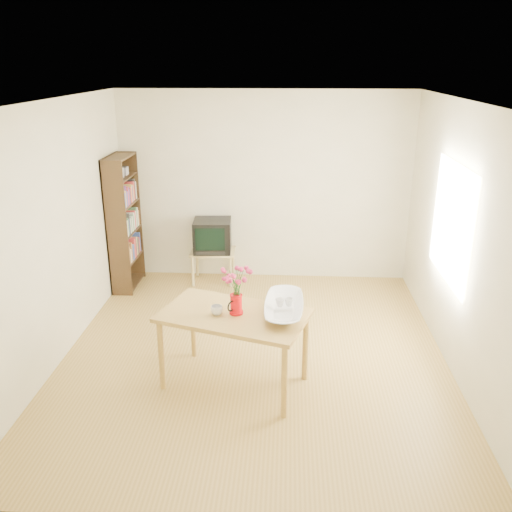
# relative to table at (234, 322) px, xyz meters

# --- Properties ---
(room) EXTENTS (4.50, 4.50, 4.50)m
(room) POSITION_rel_table_xyz_m (0.18, 0.58, 0.64)
(room) COLOR olive
(room) RESTS_ON ground
(table) EXTENTS (1.50, 1.13, 0.75)m
(table) POSITION_rel_table_xyz_m (0.00, 0.00, 0.00)
(table) COLOR #A67E39
(table) RESTS_ON ground
(tv_stand) EXTENTS (0.60, 0.45, 0.46)m
(tv_stand) POSITION_rel_table_xyz_m (-0.55, 2.54, -0.28)
(tv_stand) COLOR tan
(tv_stand) RESTS_ON ground
(bookshelf) EXTENTS (0.28, 0.70, 1.80)m
(bookshelf) POSITION_rel_table_xyz_m (-1.69, 2.32, 0.18)
(bookshelf) COLOR black
(bookshelf) RESTS_ON ground
(pitcher) EXTENTS (0.14, 0.18, 0.19)m
(pitcher) POSITION_rel_table_xyz_m (0.02, 0.00, 0.17)
(pitcher) COLOR red
(pitcher) RESTS_ON table
(flowers) EXTENTS (0.22, 0.22, 0.31)m
(flowers) POSITION_rel_table_xyz_m (0.02, 0.00, 0.42)
(flowers) COLOR #E93670
(flowers) RESTS_ON pitcher
(mug) EXTENTS (0.14, 0.14, 0.09)m
(mug) POSITION_rel_table_xyz_m (-0.15, -0.03, 0.13)
(mug) COLOR white
(mug) RESTS_ON table
(bowl) EXTENTS (0.56, 0.56, 0.51)m
(bowl) POSITION_rel_table_xyz_m (0.46, 0.08, 0.34)
(bowl) COLOR white
(bowl) RESTS_ON table
(teacup_a) EXTENTS (0.10, 0.10, 0.06)m
(teacup_a) POSITION_rel_table_xyz_m (0.42, 0.08, 0.29)
(teacup_a) COLOR white
(teacup_a) RESTS_ON bowl
(teacup_b) EXTENTS (0.07, 0.07, 0.06)m
(teacup_b) POSITION_rel_table_xyz_m (0.51, 0.10, 0.29)
(teacup_b) COLOR white
(teacup_b) RESTS_ON bowl
(television) EXTENTS (0.53, 0.50, 0.44)m
(television) POSITION_rel_table_xyz_m (-0.55, 2.56, 0.02)
(television) COLOR black
(television) RESTS_ON tv_stand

